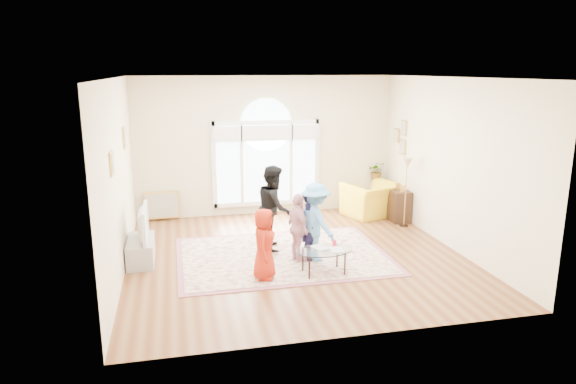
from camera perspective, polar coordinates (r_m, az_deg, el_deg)
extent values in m
plane|color=#5D2F15|center=(9.49, 0.87, -7.09)|extent=(6.00, 6.00, 0.00)
plane|color=beige|center=(11.95, -2.46, 5.12)|extent=(6.00, 0.00, 6.00)
plane|color=beige|center=(6.26, 7.32, -2.75)|extent=(6.00, 0.00, 6.00)
plane|color=beige|center=(8.86, -18.32, 1.49)|extent=(0.00, 6.00, 6.00)
plane|color=beige|center=(10.17, 17.60, 3.02)|extent=(0.00, 6.00, 6.00)
plane|color=white|center=(8.89, 0.95, 12.60)|extent=(6.00, 6.00, 0.00)
cube|color=white|center=(12.18, -2.36, -1.20)|extent=(2.50, 0.08, 0.10)
cube|color=white|center=(11.84, -2.45, 7.73)|extent=(2.50, 0.08, 0.10)
cube|color=white|center=(11.83, -8.24, 2.94)|extent=(0.10, 0.08, 2.00)
cube|color=white|center=(12.25, 3.23, 3.42)|extent=(0.10, 0.08, 2.00)
cube|color=#C6E2FF|center=(11.85, -6.67, 3.02)|extent=(0.55, 0.02, 1.80)
cube|color=#C6E2FF|center=(12.16, 1.76, 3.37)|extent=(0.55, 0.02, 1.80)
cube|color=#C6E2FF|center=(11.98, -2.40, 3.20)|extent=(1.10, 0.02, 1.80)
cylinder|color=#C6E2FF|center=(11.85, -2.45, 7.49)|extent=(1.20, 0.02, 1.20)
cube|color=white|center=(11.88, -5.18, 3.07)|extent=(0.07, 0.04, 1.80)
cube|color=white|center=(12.08, 0.34, 3.31)|extent=(0.07, 0.04, 1.80)
cube|color=white|center=(11.67, -6.72, 6.42)|extent=(0.65, 0.12, 0.35)
cube|color=white|center=(11.79, -2.37, 6.58)|extent=(1.20, 0.12, 0.35)
cube|color=white|center=(11.98, 1.88, 6.69)|extent=(0.65, 0.12, 0.35)
cube|color=tan|center=(10.06, -17.74, 5.79)|extent=(0.03, 0.34, 0.40)
cube|color=#ADA38E|center=(10.06, -17.63, 5.79)|extent=(0.01, 0.28, 0.34)
cube|color=tan|center=(7.91, -18.99, 3.01)|extent=(0.03, 0.30, 0.36)
cube|color=#ADA38E|center=(7.91, -18.86, 3.02)|extent=(0.01, 0.24, 0.30)
cube|color=tan|center=(11.90, 12.75, 6.95)|extent=(0.03, 0.28, 0.34)
cube|color=#ADA38E|center=(11.89, 12.67, 6.95)|extent=(0.01, 0.22, 0.28)
cube|color=tan|center=(11.95, 12.64, 4.91)|extent=(0.03, 0.28, 0.34)
cube|color=#ADA38E|center=(11.94, 12.56, 4.90)|extent=(0.01, 0.22, 0.28)
cube|color=tan|center=(12.23, 12.00, 6.17)|extent=(0.03, 0.26, 0.32)
cube|color=#ADA38E|center=(12.23, 11.92, 6.17)|extent=(0.01, 0.20, 0.26)
cube|color=beige|center=(9.47, -0.59, -7.07)|extent=(3.60, 2.60, 0.02)
cube|color=#955360|center=(9.48, -0.59, -7.09)|extent=(3.80, 2.80, 0.01)
cube|color=#9B9EA4|center=(9.50, -16.03, -6.29)|extent=(0.45, 1.00, 0.42)
imported|color=black|center=(9.34, -16.23, -3.36)|extent=(0.13, 1.03, 0.59)
cube|color=#517AD3|center=(9.34, -15.68, -3.34)|extent=(0.02, 0.84, 0.48)
ellipsoid|color=silver|center=(8.58, 4.00, -6.51)|extent=(1.00, 0.67, 0.02)
cylinder|color=black|center=(8.91, 5.48, -7.20)|extent=(0.03, 0.03, 0.40)
cylinder|color=black|center=(8.71, 1.66, -7.62)|extent=(0.03, 0.03, 0.40)
cylinder|color=black|center=(8.60, 6.33, -7.99)|extent=(0.03, 0.03, 0.40)
cylinder|color=black|center=(8.40, 2.39, -8.45)|extent=(0.03, 0.03, 0.40)
imported|color=#B2A58C|center=(8.57, 3.07, -6.35)|extent=(0.31, 0.35, 0.03)
imported|color=#B2A58C|center=(8.54, 4.73, -6.47)|extent=(0.25, 0.31, 0.02)
cylinder|color=red|center=(8.70, 5.19, -5.74)|extent=(0.07, 0.07, 0.12)
imported|color=yellow|center=(12.07, 9.31, -0.84)|extent=(1.45, 1.36, 0.77)
cube|color=black|center=(11.77, 12.26, -1.53)|extent=(0.40, 0.50, 0.70)
cylinder|color=black|center=(11.51, 12.73, -3.66)|extent=(0.20, 0.20, 0.02)
cylinder|color=#B2883A|center=(11.33, 12.90, -0.44)|extent=(0.02, 0.02, 1.35)
cone|color=#CCB284|center=(11.19, 13.10, 3.17)|extent=(0.25, 0.25, 0.22)
cylinder|color=white|center=(12.79, 9.73, -0.21)|extent=(0.20, 0.20, 0.70)
imported|color=#33722D|center=(12.66, 9.83, 2.32)|extent=(0.50, 0.47, 0.45)
cube|color=tan|center=(12.02, -13.75, -3.03)|extent=(0.80, 0.14, 0.62)
imported|color=#B02410|center=(8.29, -2.67, -5.78)|extent=(0.53, 0.66, 1.17)
imported|color=#131335|center=(9.11, 2.53, -3.64)|extent=(0.41, 0.53, 1.27)
imported|color=black|center=(9.61, -1.56, -1.72)|extent=(0.75, 0.88, 1.60)
imported|color=pink|center=(9.02, 1.13, -3.98)|extent=(0.43, 0.76, 1.22)
imported|color=#599FD9|center=(9.05, 3.08, -3.34)|extent=(0.84, 1.04, 1.40)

